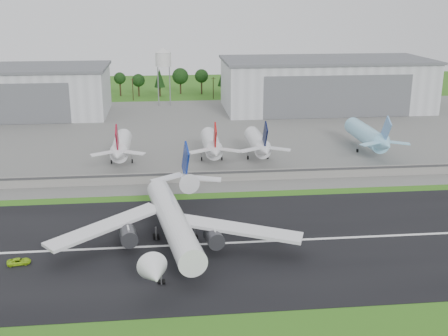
{
  "coord_description": "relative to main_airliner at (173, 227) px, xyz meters",
  "views": [
    {
      "loc": [
        -4.86,
        -107.96,
        54.76
      ],
      "look_at": [
        10.92,
        40.0,
        9.0
      ],
      "focal_mm": 45.0,
      "sensor_mm": 36.0,
      "label": 1
    }
  ],
  "objects": [
    {
      "name": "parked_jet_skyblue",
      "position": [
        71.9,
        72.04,
        1.59
      ],
      "size": [
        7.36,
        37.29,
        17.06
      ],
      "color": "#8FD6F7",
      "rests_on": "ground"
    },
    {
      "name": "hangar_west",
      "position": [
        -76.05,
        155.35,
        6.74
      ],
      "size": [
        97.0,
        44.0,
        23.2
      ],
      "color": "silver",
      "rests_on": "ground"
    },
    {
      "name": "hangar_east",
      "position": [
        78.95,
        155.35,
        7.73
      ],
      "size": [
        102.0,
        47.0,
        25.2
      ],
      "color": "silver",
      "rests_on": "ground"
    },
    {
      "name": "parked_jet_red_b",
      "position": [
        14.65,
        67.0,
        1.31
      ],
      "size": [
        7.36,
        31.29,
        16.71
      ],
      "color": "silver",
      "rests_on": "ground"
    },
    {
      "name": "ground",
      "position": [
        3.95,
        -9.57,
        -4.89
      ],
      "size": [
        600.0,
        600.0,
        0.0
      ],
      "primitive_type": "plane",
      "color": "#296A19",
      "rests_on": "ground"
    },
    {
      "name": "apron",
      "position": [
        3.95,
        110.43,
        -4.84
      ],
      "size": [
        320.0,
        150.0,
        0.1
      ],
      "primitive_type": "cube",
      "color": "slate",
      "rests_on": "ground"
    },
    {
      "name": "main_airliner",
      "position": [
        0.0,
        0.0,
        0.0
      ],
      "size": [
        56.6,
        59.16,
        18.17
      ],
      "rotation": [
        0.0,
        0.0,
        3.3
      ],
      "color": "white",
      "rests_on": "runway"
    },
    {
      "name": "parked_jet_navy",
      "position": [
        30.81,
        66.99,
        1.26
      ],
      "size": [
        7.36,
        31.29,
        16.66
      ],
      "color": "white",
      "rests_on": "ground"
    },
    {
      "name": "treeline",
      "position": [
        3.95,
        205.43,
        -4.89
      ],
      "size": [
        320.0,
        16.0,
        22.0
      ],
      "primitive_type": null,
      "color": "black",
      "rests_on": "ground"
    },
    {
      "name": "water_tower",
      "position": [
        -1.05,
        175.43,
        19.66
      ],
      "size": [
        8.4,
        8.4,
        29.4
      ],
      "color": "#99999E",
      "rests_on": "ground"
    },
    {
      "name": "runway_centerline",
      "position": [
        3.95,
        0.43,
        -4.78
      ],
      "size": [
        220.0,
        1.0,
        0.02
      ],
      "primitive_type": "cube",
      "color": "white",
      "rests_on": "runway"
    },
    {
      "name": "parked_jet_red_a",
      "position": [
        -16.13,
        67.01,
        1.37
      ],
      "size": [
        7.36,
        31.29,
        16.78
      ],
      "color": "white",
      "rests_on": "ground"
    },
    {
      "name": "runway",
      "position": [
        3.95,
        0.43,
        -4.84
      ],
      "size": [
        320.0,
        60.0,
        0.1
      ],
      "primitive_type": "cube",
      "color": "black",
      "rests_on": "ground"
    },
    {
      "name": "ground_vehicle",
      "position": [
        -32.82,
        -5.53,
        -4.12
      ],
      "size": [
        5.19,
        3.09,
        1.35
      ],
      "primitive_type": "imported",
      "rotation": [
        0.0,
        0.0,
        1.75
      ],
      "color": "#9CD118",
      "rests_on": "runway"
    },
    {
      "name": "utility_poles",
      "position": [
        3.95,
        190.43,
        -4.89
      ],
      "size": [
        230.0,
        3.0,
        12.0
      ],
      "primitive_type": null,
      "color": "black",
      "rests_on": "ground"
    },
    {
      "name": "blast_fence",
      "position": [
        3.95,
        45.42,
        -3.09
      ],
      "size": [
        240.0,
        0.61,
        3.5
      ],
      "color": "gray",
      "rests_on": "ground"
    }
  ]
}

